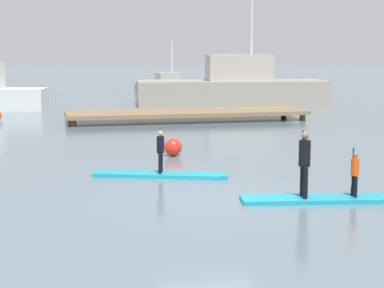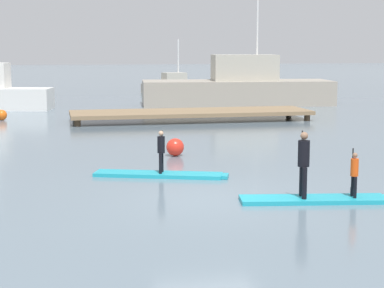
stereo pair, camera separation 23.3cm
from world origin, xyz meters
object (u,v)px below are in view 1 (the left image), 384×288
at_px(paddler_child_solo, 161,149).
at_px(paddler_adult, 304,160).
at_px(motor_boat_small_navy, 169,85).
at_px(paddleboard_near, 160,175).
at_px(paddleboard_far, 318,199).
at_px(mooring_buoy_near, 173,147).
at_px(fishing_boat_white_large, 233,88).
at_px(paddler_child_front, 355,172).

relative_size(paddler_child_solo, paddler_adult, 0.76).
bearing_deg(paddler_child_solo, motor_boat_small_navy, 78.78).
distance_m(paddleboard_near, paddleboard_far, 4.76).
relative_size(motor_boat_small_navy, mooring_buoy_near, 9.55).
bearing_deg(paddleboard_near, paddler_adult, -53.34).
bearing_deg(fishing_boat_white_large, paddler_child_solo, -111.12).
distance_m(paddleboard_far, paddler_adult, 0.97).
bearing_deg(fishing_boat_white_large, mooring_buoy_near, -111.87).
relative_size(paddler_child_solo, paddleboard_far, 0.32).
bearing_deg(mooring_buoy_near, motor_boat_small_navy, 79.42).
relative_size(paddleboard_near, paddler_child_solo, 3.16).
distance_m(paddler_child_solo, paddler_child_front, 5.42).
height_order(paddler_adult, fishing_boat_white_large, fishing_boat_white_large).
xyz_separation_m(paddleboard_near, paddler_child_front, (3.86, -3.81, 0.62)).
relative_size(paddleboard_far, mooring_buoy_near, 6.22).
distance_m(paddleboard_far, mooring_buoy_near, 7.26).
distance_m(paddler_child_solo, paddler_adult, 4.52).
distance_m(paddleboard_far, paddler_child_front, 1.06).
xyz_separation_m(paddler_child_front, fishing_boat_white_large, (4.47, 25.33, 0.36)).
bearing_deg(paddleboard_far, paddler_child_solo, 129.14).
height_order(paddler_child_front, fishing_boat_white_large, fishing_boat_white_large).
height_order(paddleboard_far, mooring_buoy_near, mooring_buoy_near).
bearing_deg(fishing_boat_white_large, paddler_child_front, -100.00).
distance_m(paddler_adult, motor_boat_small_navy, 36.83).
bearing_deg(fishing_boat_white_large, paddleboard_near, -111.16).
bearing_deg(motor_boat_small_navy, fishing_boat_white_large, -81.25).
xyz_separation_m(paddleboard_far, paddler_adult, (-0.32, 0.06, 0.91)).
relative_size(paddler_child_front, mooring_buoy_near, 1.92).
distance_m(paddleboard_near, fishing_boat_white_large, 23.10).
xyz_separation_m(paddleboard_near, paddler_adult, (2.70, -3.63, 0.91)).
xyz_separation_m(paddler_child_solo, paddler_adult, (2.68, -3.63, 0.21)).
xyz_separation_m(paddleboard_far, mooring_buoy_near, (-2.01, 6.97, 0.24)).
distance_m(paddleboard_far, motor_boat_small_navy, 36.86).
relative_size(paddleboard_near, paddler_adult, 2.41).
bearing_deg(paddler_child_solo, paddler_adult, -53.55).
bearing_deg(paddler_child_solo, paddleboard_near, -159.97).
xyz_separation_m(paddler_adult, paddler_child_front, (1.16, -0.18, -0.29)).
bearing_deg(paddleboard_near, paddler_child_front, -44.60).
height_order(paddler_adult, motor_boat_small_navy, motor_boat_small_navy).
distance_m(paddler_adult, mooring_buoy_near, 7.15).
height_order(paddleboard_near, mooring_buoy_near, mooring_buoy_near).
relative_size(paddler_child_solo, fishing_boat_white_large, 0.10).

